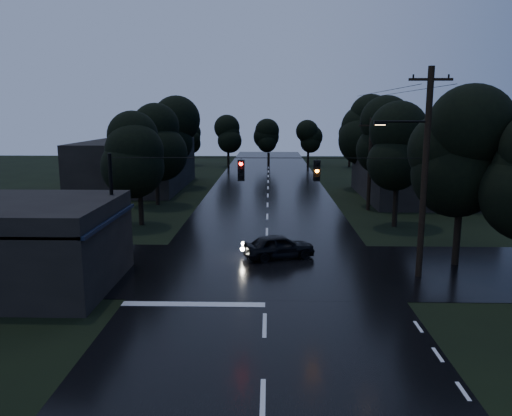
{
  "coord_description": "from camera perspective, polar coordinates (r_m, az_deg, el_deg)",
  "views": [
    {
      "loc": [
        0.16,
        -12.65,
        7.9
      ],
      "look_at": [
        -0.53,
        12.54,
        3.08
      ],
      "focal_mm": 35.0,
      "sensor_mm": 36.0,
      "label": 1
    }
  ],
  "objects": [
    {
      "name": "building_far_right",
      "position": [
        48.99,
        18.0,
        3.62
      ],
      "size": [
        10.0,
        14.0,
        4.4
      ],
      "primitive_type": "cube",
      "color": "black",
      "rests_on": "ground"
    },
    {
      "name": "car",
      "position": [
        27.58,
        2.64,
        -4.38
      ],
      "size": [
        4.24,
        2.77,
        1.34
      ],
      "primitive_type": "imported",
      "rotation": [
        0.0,
        0.0,
        1.9
      ],
      "color": "black",
      "rests_on": "ground"
    },
    {
      "name": "tree_left_a",
      "position": [
        35.93,
        -13.29,
        6.3
      ],
      "size": [
        3.92,
        3.92,
        8.26
      ],
      "color": "black",
      "rests_on": "ground"
    },
    {
      "name": "tree_right_c",
      "position": [
        53.62,
        12.51,
        8.94
      ],
      "size": [
        4.76,
        4.76,
        10.03
      ],
      "color": "black",
      "rests_on": "ground"
    },
    {
      "name": "utility_pole_far",
      "position": [
        41.65,
        12.88,
        5.02
      ],
      "size": [
        2.0,
        0.3,
        7.5
      ],
      "color": "black",
      "rests_on": "ground"
    },
    {
      "name": "utility_pole_main",
      "position": [
        24.87,
        18.56,
        4.17
      ],
      "size": [
        3.5,
        0.3,
        10.0
      ],
      "color": "black",
      "rests_on": "ground"
    },
    {
      "name": "span_signals",
      "position": [
        23.79,
        2.52,
        4.4
      ],
      "size": [
        15.0,
        0.37,
        1.12
      ],
      "color": "black",
      "rests_on": "ground"
    },
    {
      "name": "tree_corner_near",
      "position": [
        27.54,
        22.64,
        6.03
      ],
      "size": [
        4.48,
        4.48,
        9.44
      ],
      "color": "black",
      "rests_on": "ground"
    },
    {
      "name": "tree_right_b",
      "position": [
        43.72,
        14.18,
        8.01
      ],
      "size": [
        4.48,
        4.48,
        9.44
      ],
      "color": "black",
      "rests_on": "ground"
    },
    {
      "name": "cross_street",
      "position": [
        25.88,
        1.15,
        -6.95
      ],
      "size": [
        60.0,
        9.0,
        0.02
      ],
      "primitive_type": "cube",
      "color": "black",
      "rests_on": "ground"
    },
    {
      "name": "tree_right_a",
      "position": [
        35.83,
        15.96,
        6.76
      ],
      "size": [
        4.2,
        4.2,
        8.85
      ],
      "color": "black",
      "rests_on": "ground"
    },
    {
      "name": "ground",
      "position": [
        14.91,
        0.78,
        -21.17
      ],
      "size": [
        160.0,
        160.0,
        0.0
      ],
      "primitive_type": "plane",
      "color": "black",
      "rests_on": "ground"
    },
    {
      "name": "tree_left_b",
      "position": [
        43.81,
        -11.41,
        7.63
      ],
      "size": [
        4.2,
        4.2,
        8.85
      ],
      "color": "black",
      "rests_on": "ground"
    },
    {
      "name": "tree_left_c",
      "position": [
        53.69,
        -9.67,
        8.64
      ],
      "size": [
        4.48,
        4.48,
        9.44
      ],
      "color": "black",
      "rests_on": "ground"
    },
    {
      "name": "anchor_pole_left",
      "position": [
        25.33,
        -16.06,
        -0.76
      ],
      "size": [
        0.18,
        0.18,
        6.0
      ],
      "primitive_type": "cylinder",
      "color": "black",
      "rests_on": "ground"
    },
    {
      "name": "building_far_left",
      "position": [
        54.78,
        -13.47,
        4.88
      ],
      "size": [
        10.0,
        16.0,
        5.0
      ],
      "primitive_type": "cube",
      "color": "black",
      "rests_on": "ground"
    },
    {
      "name": "main_road",
      "position": [
        43.37,
        1.33,
        0.33
      ],
      "size": [
        12.0,
        120.0,
        0.02
      ],
      "primitive_type": "cube",
      "color": "black",
      "rests_on": "ground"
    }
  ]
}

